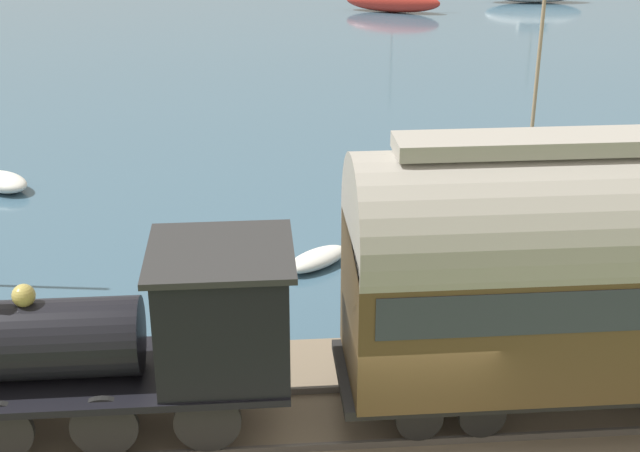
# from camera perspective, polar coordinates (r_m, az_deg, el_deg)

# --- Properties ---
(harbor_water) EXTENTS (80.00, 80.00, 0.01)m
(harbor_water) POSITION_cam_1_polar(r_m,az_deg,el_deg) (56.18, -2.29, 13.55)
(harbor_water) COLOR #38566B
(harbor_water) RESTS_ON ground
(rail_embankment) EXTENTS (5.31, 56.00, 0.67)m
(rail_embankment) POSITION_cam_1_polar(r_m,az_deg,el_deg) (15.57, 5.04, -12.84)
(rail_embankment) COLOR #756651
(rail_embankment) RESTS_ON ground
(steam_locomotive) EXTENTS (2.20, 6.32, 3.50)m
(steam_locomotive) POSITION_cam_1_polar(r_m,az_deg,el_deg) (14.36, -11.77, -6.59)
(steam_locomotive) COLOR black
(steam_locomotive) RESTS_ON rail_embankment
(passenger_coach) EXTENTS (2.57, 8.11, 4.77)m
(passenger_coach) POSITION_cam_1_polar(r_m,az_deg,el_deg) (14.83, 17.02, -2.39)
(passenger_coach) COLOR black
(passenger_coach) RESTS_ON rail_embankment
(sailboat_navy) EXTENTS (1.80, 5.44, 6.35)m
(sailboat_navy) POSITION_cam_1_polar(r_m,az_deg,el_deg) (25.40, 13.06, 2.40)
(sailboat_navy) COLOR #192347
(sailboat_navy) RESTS_ON harbor_water
(sailboat_red) EXTENTS (3.42, 5.88, 5.98)m
(sailboat_red) POSITION_cam_1_polar(r_m,az_deg,el_deg) (56.00, 4.68, 14.14)
(sailboat_red) COLOR #B72D23
(sailboat_red) RESTS_ON harbor_water
(rowboat_near_shore) EXTENTS (2.00, 2.09, 0.53)m
(rowboat_near_shore) POSITION_cam_1_polar(r_m,az_deg,el_deg) (27.89, -19.65, 2.68)
(rowboat_near_shore) COLOR silver
(rowboat_near_shore) RESTS_ON harbor_water
(rowboat_off_pier) EXTENTS (1.74, 1.88, 0.40)m
(rowboat_off_pier) POSITION_cam_1_polar(r_m,az_deg,el_deg) (21.52, -0.20, -2.12)
(rowboat_off_pier) COLOR silver
(rowboat_off_pier) RESTS_ON harbor_water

